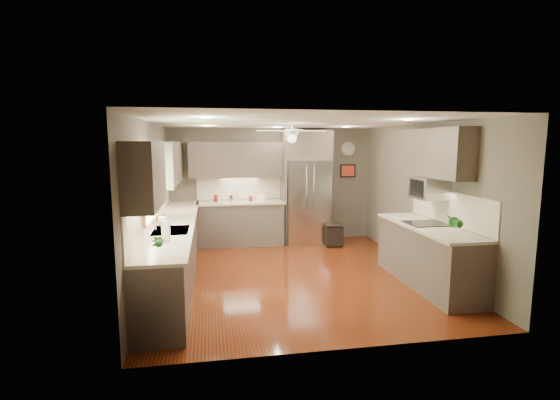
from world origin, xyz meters
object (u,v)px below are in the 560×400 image
object	(u,v)px
bowl	(262,200)
refrigerator	(306,189)
canister_b	(231,199)
microwave	(429,188)
stool	(334,235)
potted_plant_left	(157,242)
canister_d	(251,199)
canister_c	(239,197)
potted_plant_right	(453,222)
paper_towel	(166,231)
canister_a	(216,198)
soap_bottle	(162,220)

from	to	relation	value
bowl	refrigerator	world-z (taller)	refrigerator
canister_b	bowl	xyz separation A→B (m)	(0.67, 0.05, -0.04)
microwave	stool	size ratio (longest dim) A/B	1.23
potted_plant_left	bowl	bearing A→B (deg)	67.18
canister_b	bowl	world-z (taller)	canister_b
canister_d	stool	world-z (taller)	canister_d
canister_c	stool	world-z (taller)	canister_c
potted_plant_right	refrigerator	bearing A→B (deg)	108.74
potted_plant_left	paper_towel	size ratio (longest dim) A/B	1.03
microwave	paper_towel	bearing A→B (deg)	-170.85
bowl	potted_plant_left	bearing A→B (deg)	-112.82
potted_plant_left	paper_towel	world-z (taller)	paper_towel
canister_a	potted_plant_right	world-z (taller)	potted_plant_right
potted_plant_left	soap_bottle	bearing A→B (deg)	94.40
soap_bottle	paper_towel	world-z (taller)	paper_towel
canister_d	soap_bottle	world-z (taller)	soap_bottle
refrigerator	canister_c	bearing A→B (deg)	176.38
microwave	bowl	bearing A→B (deg)	129.58
canister_b	stool	distance (m)	2.32
soap_bottle	bowl	distance (m)	3.06
refrigerator	stool	size ratio (longest dim) A/B	5.46
soap_bottle	paper_towel	distance (m)	0.96
canister_c	stool	bearing A→B (deg)	-14.34
canister_b	soap_bottle	distance (m)	2.68
refrigerator	canister_a	bearing A→B (deg)	178.65
canister_b	potted_plant_right	world-z (taller)	potted_plant_right
potted_plant_left	stool	bearing A→B (deg)	48.05
canister_d	canister_c	bearing A→B (deg)	165.64
bowl	refrigerator	xyz separation A→B (m)	(0.97, -0.07, 0.22)
canister_a	stool	xyz separation A→B (m)	(2.46, -0.46, -0.78)
canister_d	potted_plant_right	xyz separation A→B (m)	(2.43, -3.61, 0.11)
potted_plant_left	stool	size ratio (longest dim) A/B	0.63
potted_plant_left	potted_plant_right	distance (m)	3.89
canister_b	soap_bottle	size ratio (longest dim) A/B	0.69
potted_plant_left	canister_d	bearing A→B (deg)	70.03
canister_a	soap_bottle	distance (m)	2.58
canister_c	soap_bottle	bearing A→B (deg)	-117.92
potted_plant_right	paper_towel	distance (m)	3.85
potted_plant_left	canister_a	bearing A→B (deg)	79.94
canister_b	refrigerator	size ratio (longest dim) A/B	0.06
canister_b	paper_towel	bearing A→B (deg)	-106.40
canister_d	soap_bottle	size ratio (longest dim) A/B	0.53
canister_b	paper_towel	distance (m)	3.51
canister_b	paper_towel	size ratio (longest dim) A/B	0.53
canister_c	refrigerator	world-z (taller)	refrigerator
potted_plant_left	microwave	bearing A→B (deg)	17.19
canister_b	refrigerator	bearing A→B (deg)	-0.84
bowl	microwave	distance (m)	3.64
canister_d	bowl	bearing A→B (deg)	9.01
canister_b	bowl	size ratio (longest dim) A/B	0.68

